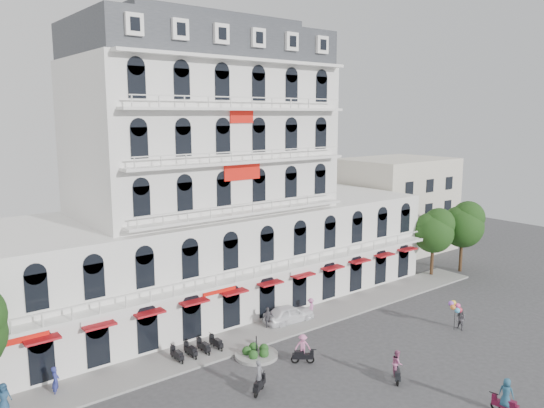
{
  "coord_description": "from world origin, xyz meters",
  "views": [
    {
      "loc": [
        -24.66,
        -23.41,
        17.6
      ],
      "look_at": [
        1.61,
        10.0,
        10.38
      ],
      "focal_mm": 35.0,
      "sensor_mm": 36.0,
      "label": 1
    }
  ],
  "objects_px": {
    "balloon_vendor": "(459,315)",
    "rider_west": "(259,378)",
    "rider_southwest": "(397,365)",
    "rider_center": "(303,348)",
    "parked_car": "(289,314)",
    "rider_east": "(506,396)"
  },
  "relations": [
    {
      "from": "balloon_vendor",
      "to": "rider_southwest",
      "type": "bearing_deg",
      "value": -167.71
    },
    {
      "from": "parked_car",
      "to": "balloon_vendor",
      "type": "xyz_separation_m",
      "value": [
        10.02,
        -9.85,
        0.48
      ]
    },
    {
      "from": "rider_southwest",
      "to": "balloon_vendor",
      "type": "relative_size",
      "value": 0.91
    },
    {
      "from": "rider_southwest",
      "to": "rider_center",
      "type": "xyz_separation_m",
      "value": [
        -3.19,
        5.83,
        0.01
      ]
    },
    {
      "from": "rider_southwest",
      "to": "rider_west",
      "type": "bearing_deg",
      "value": 105.88
    },
    {
      "from": "rider_southwest",
      "to": "rider_center",
      "type": "height_order",
      "value": "rider_southwest"
    },
    {
      "from": "rider_west",
      "to": "balloon_vendor",
      "type": "height_order",
      "value": "balloon_vendor"
    },
    {
      "from": "rider_southwest",
      "to": "rider_center",
      "type": "relative_size",
      "value": 1.02
    },
    {
      "from": "rider_center",
      "to": "parked_car",
      "type": "bearing_deg",
      "value": 96.43
    },
    {
      "from": "rider_east",
      "to": "balloon_vendor",
      "type": "bearing_deg",
      "value": -56.45
    },
    {
      "from": "rider_west",
      "to": "rider_east",
      "type": "relative_size",
      "value": 1.0
    },
    {
      "from": "rider_west",
      "to": "rider_east",
      "type": "xyz_separation_m",
      "value": [
        10.11,
        -10.92,
        0.11
      ]
    },
    {
      "from": "parked_car",
      "to": "rider_center",
      "type": "xyz_separation_m",
      "value": [
        -4.08,
        -6.39,
        0.38
      ]
    },
    {
      "from": "rider_southwest",
      "to": "balloon_vendor",
      "type": "height_order",
      "value": "balloon_vendor"
    },
    {
      "from": "rider_west",
      "to": "balloon_vendor",
      "type": "xyz_separation_m",
      "value": [
        19.0,
        -2.09,
        0.24
      ]
    },
    {
      "from": "rider_east",
      "to": "rider_center",
      "type": "distance_m",
      "value": 13.35
    },
    {
      "from": "parked_car",
      "to": "rider_west",
      "type": "height_order",
      "value": "rider_west"
    },
    {
      "from": "parked_car",
      "to": "rider_southwest",
      "type": "xyz_separation_m",
      "value": [
        -0.89,
        -12.22,
        0.37
      ]
    },
    {
      "from": "rider_west",
      "to": "rider_center",
      "type": "distance_m",
      "value": 5.09
    },
    {
      "from": "rider_east",
      "to": "balloon_vendor",
      "type": "xyz_separation_m",
      "value": [
        8.89,
        8.83,
        0.13
      ]
    },
    {
      "from": "rider_center",
      "to": "rider_southwest",
      "type": "bearing_deg",
      "value": -22.35
    },
    {
      "from": "balloon_vendor",
      "to": "rider_west",
      "type": "bearing_deg",
      "value": 173.73
    }
  ]
}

